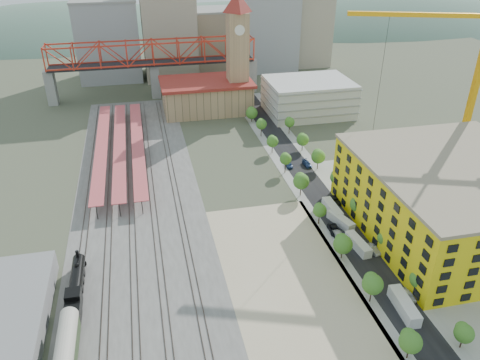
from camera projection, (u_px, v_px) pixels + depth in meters
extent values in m
plane|color=#474C38|center=(270.00, 209.00, 131.07)|extent=(400.00, 400.00, 0.00)
cube|color=#605E59|center=(138.00, 192.00, 139.20)|extent=(36.00, 165.00, 0.06)
cube|color=tan|center=(292.00, 285.00, 103.33)|extent=(28.00, 67.00, 0.06)
cube|color=black|center=(306.00, 178.00, 146.94)|extent=(12.00, 170.00, 0.06)
cube|color=gray|center=(290.00, 180.00, 145.90)|extent=(3.00, 170.00, 0.04)
cube|color=gray|center=(323.00, 176.00, 147.99)|extent=(3.00, 170.00, 0.04)
cube|color=gray|center=(456.00, 229.00, 122.49)|extent=(50.00, 90.00, 0.06)
cube|color=#382B23|center=(87.00, 197.00, 136.35)|extent=(0.12, 160.00, 0.18)
cube|color=#382B23|center=(92.00, 197.00, 136.62)|extent=(0.12, 160.00, 0.18)
cube|color=#382B23|center=(108.00, 195.00, 137.49)|extent=(0.12, 160.00, 0.18)
cube|color=#382B23|center=(113.00, 194.00, 137.76)|extent=(0.12, 160.00, 0.18)
cube|color=#382B23|center=(129.00, 193.00, 138.63)|extent=(0.12, 160.00, 0.18)
cube|color=#382B23|center=(134.00, 192.00, 138.90)|extent=(0.12, 160.00, 0.18)
cube|color=#382B23|center=(149.00, 190.00, 139.77)|extent=(0.12, 160.00, 0.18)
cube|color=#382B23|center=(154.00, 190.00, 140.04)|extent=(0.12, 160.00, 0.18)
cube|color=#382B23|center=(173.00, 188.00, 141.10)|extent=(0.12, 160.00, 0.18)
cube|color=#382B23|center=(177.00, 187.00, 141.37)|extent=(0.12, 160.00, 0.18)
cube|color=#BE494A|center=(102.00, 146.00, 158.75)|extent=(4.00, 80.00, 0.25)
cylinder|color=black|center=(102.00, 151.00, 159.71)|extent=(0.24, 0.24, 4.00)
cube|color=#BE494A|center=(120.00, 144.00, 159.89)|extent=(4.00, 80.00, 0.25)
cylinder|color=black|center=(120.00, 150.00, 160.85)|extent=(0.24, 0.24, 4.00)
cube|color=#BE494A|center=(137.00, 143.00, 161.03)|extent=(4.00, 80.00, 0.25)
cylinder|color=black|center=(138.00, 148.00, 161.99)|extent=(0.24, 0.24, 4.00)
cube|color=tan|center=(207.00, 97.00, 197.45)|extent=(36.00, 22.00, 12.00)
cube|color=maroon|center=(206.00, 82.00, 194.33)|extent=(38.00, 24.00, 1.20)
cube|color=tan|center=(238.00, 63.00, 191.49)|extent=(8.00, 8.00, 40.00)
cylinder|color=white|center=(240.00, 30.00, 181.25)|extent=(4.00, 0.30, 4.00)
cube|color=silver|center=(308.00, 97.00, 194.49)|extent=(34.00, 26.00, 14.00)
cube|color=gray|center=(51.00, 87.00, 204.07)|extent=(4.00, 6.00, 15.00)
cube|color=gray|center=(251.00, 75.00, 221.18)|extent=(4.00, 6.00, 15.00)
cube|color=gray|center=(155.00, 81.00, 212.63)|extent=(4.00, 6.00, 15.00)
cube|color=black|center=(154.00, 63.00, 208.78)|extent=(90.00, 9.00, 1.00)
cube|color=yellow|center=(454.00, 201.00, 117.61)|extent=(44.00, 50.00, 18.00)
cube|color=gray|center=(462.00, 167.00, 113.09)|extent=(44.60, 50.60, 0.80)
cube|color=#9EA0A3|center=(108.00, 41.00, 233.27)|extent=(30.00, 25.00, 38.00)
cube|color=#B2A58C|center=(169.00, 26.00, 231.33)|extent=(26.00, 22.00, 52.00)
cube|color=gray|center=(218.00, 39.00, 254.59)|extent=(24.00, 24.00, 30.00)
cube|color=#9EA0A3|center=(269.00, 12.00, 243.76)|extent=(28.00, 22.00, 60.00)
cube|color=#B2A58C|center=(308.00, 24.00, 256.45)|extent=(22.00, 20.00, 44.00)
cube|color=brown|center=(190.00, 41.00, 261.45)|extent=(20.00, 20.00, 26.00)
ellipsoid|color=#4C6B59|center=(82.00, 122.00, 371.15)|extent=(396.00, 216.00, 180.00)
ellipsoid|color=#4C6B59|center=(230.00, 137.00, 405.49)|extent=(484.00, 264.00, 220.00)
ellipsoid|color=#4C6B59|center=(361.00, 103.00, 417.73)|extent=(418.00, 228.00, 190.00)
cylinder|color=black|center=(77.00, 277.00, 101.79)|extent=(2.75, 13.19, 2.75)
cube|color=black|center=(74.00, 298.00, 95.57)|extent=(3.08, 3.30, 3.52)
cylinder|color=black|center=(77.00, 254.00, 105.55)|extent=(0.77, 0.77, 1.76)
sphere|color=black|center=(77.00, 265.00, 102.99)|extent=(1.10, 1.10, 1.10)
cone|color=black|center=(81.00, 262.00, 108.98)|extent=(2.86, 1.76, 2.86)
cube|color=black|center=(72.00, 318.00, 91.65)|extent=(3.08, 6.60, 3.08)
cylinder|color=#ADA899|center=(64.00, 354.00, 81.20)|extent=(3.41, 19.79, 3.41)
cube|color=#F7A610|center=(471.00, 104.00, 139.24)|extent=(1.64, 1.64, 46.07)
cube|color=#F7A610|center=(419.00, 15.00, 129.20)|extent=(37.13, 14.00, 1.23)
cube|color=silver|center=(404.00, 306.00, 95.75)|extent=(3.32, 10.29, 2.77)
cube|color=silver|center=(358.00, 244.00, 114.44)|extent=(3.25, 9.21, 2.47)
cube|color=silver|center=(341.00, 221.00, 123.58)|extent=(4.77, 9.18, 2.43)
cube|color=silver|center=(332.00, 209.00, 128.57)|extent=(2.59, 9.36, 2.55)
imported|color=gray|center=(339.00, 236.00, 118.25)|extent=(1.76, 4.80, 1.57)
imported|color=black|center=(334.00, 230.00, 120.67)|extent=(2.93, 5.65, 1.52)
imported|color=navy|center=(289.00, 165.00, 153.46)|extent=(2.52, 4.92, 1.37)
imported|color=white|center=(408.00, 295.00, 99.45)|extent=(2.05, 4.42, 1.47)
imported|color=#95959A|center=(373.00, 249.00, 113.42)|extent=(2.33, 4.78, 1.51)
imported|color=black|center=(335.00, 200.00, 133.72)|extent=(2.42, 5.06, 1.39)
imported|color=navy|center=(307.00, 164.00, 153.94)|extent=(2.31, 5.19, 1.48)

